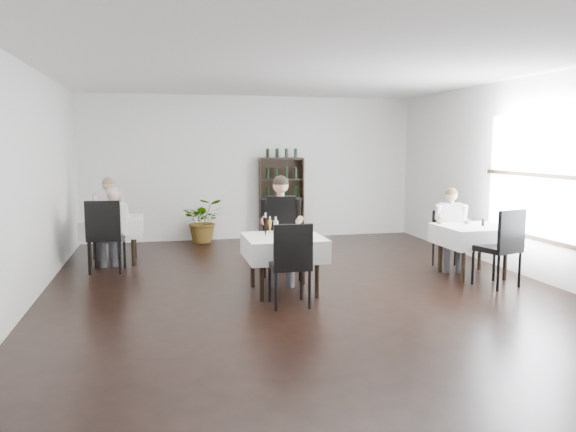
% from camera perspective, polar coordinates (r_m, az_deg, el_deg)
% --- Properties ---
extents(room_shell, '(9.00, 9.00, 9.00)m').
position_cam_1_polar(room_shell, '(7.51, 1.79, 3.52)').
color(room_shell, black).
rests_on(room_shell, ground).
extents(window_right, '(0.06, 2.30, 1.85)m').
position_cam_1_polar(window_right, '(9.03, 23.71, 3.54)').
color(window_right, white).
rests_on(window_right, room_shell).
extents(wine_shelf, '(0.90, 0.28, 1.75)m').
position_cam_1_polar(wine_shelf, '(11.88, -0.67, 1.74)').
color(wine_shelf, black).
rests_on(wine_shelf, ground).
extents(main_table, '(1.03, 1.03, 0.77)m').
position_cam_1_polar(main_table, '(7.55, -0.45, -3.18)').
color(main_table, black).
rests_on(main_table, ground).
extents(left_table, '(0.98, 0.98, 0.77)m').
position_cam_1_polar(left_table, '(9.88, -17.40, -1.04)').
color(left_table, black).
rests_on(left_table, ground).
extents(right_table, '(0.98, 0.98, 0.77)m').
position_cam_1_polar(right_table, '(8.94, 18.26, -1.92)').
color(right_table, black).
rests_on(right_table, ground).
extents(potted_tree, '(0.85, 0.74, 0.91)m').
position_cam_1_polar(potted_tree, '(11.58, -8.55, -0.43)').
color(potted_tree, '#25541C').
rests_on(potted_tree, ground).
extents(main_chair_far, '(0.54, 0.54, 1.00)m').
position_cam_1_polar(main_chair_far, '(8.36, -0.84, -2.51)').
color(main_chair_far, black).
rests_on(main_chair_far, ground).
extents(main_chair_near, '(0.48, 0.49, 1.05)m').
position_cam_1_polar(main_chair_near, '(6.86, 0.28, -4.43)').
color(main_chair_near, black).
rests_on(main_chair_near, ground).
extents(left_chair_far, '(0.44, 0.45, 0.93)m').
position_cam_1_polar(left_chair_far, '(10.48, -17.83, -1.09)').
color(left_chair_far, black).
rests_on(left_chair_far, ground).
extents(left_chair_near, '(0.57, 0.58, 1.15)m').
position_cam_1_polar(left_chair_near, '(9.14, -18.08, -1.50)').
color(left_chair_near, black).
rests_on(left_chair_near, ground).
extents(right_chair_far, '(0.50, 0.51, 0.92)m').
position_cam_1_polar(right_chair_far, '(9.49, 15.81, -1.90)').
color(right_chair_far, black).
rests_on(right_chair_far, ground).
extents(right_chair_near, '(0.63, 0.64, 1.11)m').
position_cam_1_polar(right_chair_near, '(8.36, 20.97, -2.56)').
color(right_chair_near, black).
rests_on(right_chair_near, ground).
extents(diner_main, '(0.62, 0.64, 1.55)m').
position_cam_1_polar(diner_main, '(8.07, -0.72, -0.50)').
color(diner_main, '#3D3D44').
rests_on(diner_main, ground).
extents(diner_left_far, '(0.57, 0.59, 1.42)m').
position_cam_1_polar(diner_left_far, '(10.39, -17.79, 0.48)').
color(diner_left_far, '#3D3D44').
rests_on(diner_left_far, ground).
extents(diner_left_near, '(0.59, 0.62, 1.33)m').
position_cam_1_polar(diner_left_near, '(9.30, -17.40, -0.59)').
color(diner_left_near, '#3D3D44').
rests_on(diner_left_near, ground).
extents(diner_right_far, '(0.56, 0.60, 1.31)m').
position_cam_1_polar(diner_right_far, '(9.31, 16.23, -0.61)').
color(diner_right_far, '#3D3D44').
rests_on(diner_right_far, ground).
extents(plate_far, '(0.25, 0.25, 0.07)m').
position_cam_1_polar(plate_far, '(7.76, -0.49, -1.66)').
color(plate_far, white).
rests_on(plate_far, main_table).
extents(plate_near, '(0.30, 0.30, 0.08)m').
position_cam_1_polar(plate_near, '(7.30, 0.63, -2.21)').
color(plate_near, white).
rests_on(plate_near, main_table).
extents(pilsner_dark, '(0.08, 0.08, 0.33)m').
position_cam_1_polar(pilsner_dark, '(7.41, -2.29, -1.15)').
color(pilsner_dark, black).
rests_on(pilsner_dark, main_table).
extents(pilsner_lager, '(0.06, 0.06, 0.26)m').
position_cam_1_polar(pilsner_lager, '(7.61, -1.85, -1.16)').
color(pilsner_lager, '#B7832F').
rests_on(pilsner_lager, main_table).
extents(coke_bottle, '(0.07, 0.07, 0.27)m').
position_cam_1_polar(coke_bottle, '(7.47, -1.25, -1.29)').
color(coke_bottle, silver).
rests_on(coke_bottle, main_table).
extents(napkin_cutlery, '(0.23, 0.22, 0.02)m').
position_cam_1_polar(napkin_cutlery, '(7.40, 1.55, -2.17)').
color(napkin_cutlery, black).
rests_on(napkin_cutlery, main_table).
extents(pepper_mill, '(0.04, 0.04, 0.11)m').
position_cam_1_polar(pepper_mill, '(8.96, 19.20, -0.61)').
color(pepper_mill, black).
rests_on(pepper_mill, right_table).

